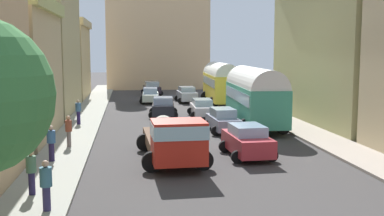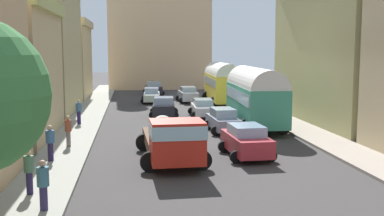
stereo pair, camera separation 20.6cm
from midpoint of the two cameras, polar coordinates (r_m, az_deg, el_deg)
The scene contains 22 objects.
ground_plane at distance 35.21m, azimuth -1.26°, elevation -1.54°, with size 154.00×154.00×0.00m, color #3C3938.
sidewalk_left at distance 35.14m, azimuth -13.09°, elevation -1.62°, with size 2.50×70.00×0.14m, color #9A9A8D.
sidewalk_right at distance 36.71m, azimuth 10.06°, elevation -1.18°, with size 2.50×70.00×0.14m, color #A49689.
building_left_3 at distance 40.91m, azimuth -17.77°, elevation 6.80°, with size 5.41×12.40×10.57m.
building_left_4 at distance 53.37m, azimuth -15.62°, elevation 5.71°, with size 5.90×10.82×8.42m.
building_right_2 at distance 35.84m, azimuth 17.87°, elevation 7.12°, with size 6.58×14.76×10.96m.
distant_church at distance 65.08m, azimuth -4.30°, elevation 8.38°, with size 13.55×6.87×19.72m.
parked_bus_0 at distance 32.37m, azimuth 7.39°, elevation 1.62°, with size 3.62×9.21×4.06m.
parked_bus_1 at distance 45.86m, azimuth 3.31°, elevation 3.26°, with size 3.45×9.51×4.02m.
cargo_truck_0 at distance 21.81m, azimuth -2.47°, elevation -3.78°, with size 3.30×7.36×2.27m.
car_0 at distance 37.17m, azimuth -3.65°, elevation 0.13°, with size 2.44×3.75×1.56m.
car_1 at distance 47.19m, azimuth -5.16°, elevation 1.55°, with size 2.28×4.28×1.50m.
car_2 at distance 55.40m, azimuth -4.98°, elevation 2.40°, with size 2.45×4.33×1.57m.
car_3 at distance 23.43m, azimuth 6.43°, elevation -3.95°, with size 2.39×3.97×1.60m.
car_4 at distance 30.33m, azimuth 3.56°, elevation -1.48°, with size 2.20×3.96×1.54m.
car_5 at distance 37.14m, azimuth 1.09°, elevation 0.03°, with size 2.24×4.24×1.41m.
car_6 at distance 47.36m, azimuth -0.76°, elevation 1.65°, with size 2.29×3.88×1.58m.
pedestrian_0 at distance 22.76m, azimuth -16.87°, elevation -3.98°, with size 0.50×0.50×1.81m.
pedestrian_1 at distance 17.81m, azimuth -19.13°, elevation -7.21°, with size 0.44×0.44×1.74m.
pedestrian_2 at distance 15.95m, azimuth -17.56°, elevation -8.75°, with size 0.51×0.51×1.78m.
pedestrian_3 at distance 25.87m, azimuth -14.88°, elevation -2.59°, with size 0.49×0.49×1.80m.
pedestrian_4 at distance 33.48m, azimuth -13.72°, elevation -0.38°, with size 0.42×0.42×1.84m.
Camera 1 is at (-3.99, -7.58, 5.27)m, focal length 44.20 mm.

